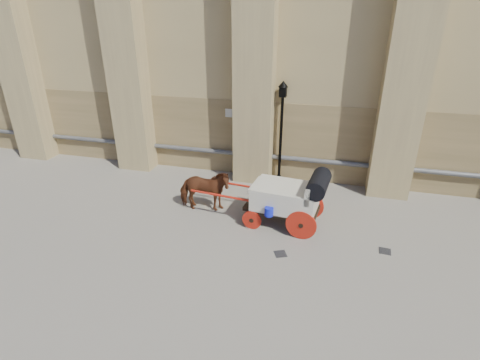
# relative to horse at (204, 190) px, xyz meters

# --- Properties ---
(ground) EXTENTS (90.00, 90.00, 0.00)m
(ground) POSITION_rel_horse_xyz_m (2.00, -0.72, -0.74)
(ground) COLOR slate
(ground) RESTS_ON ground
(horse) EXTENTS (1.84, 1.01, 1.48)m
(horse) POSITION_rel_horse_xyz_m (0.00, 0.00, 0.00)
(horse) COLOR brown
(horse) RESTS_ON ground
(carriage) EXTENTS (4.32, 1.61, 1.85)m
(carriage) POSITION_rel_horse_xyz_m (2.84, -0.21, 0.26)
(carriage) COLOR black
(carriage) RESTS_ON ground
(street_lamp) EXTENTS (0.36, 0.36, 3.85)m
(street_lamp) POSITION_rel_horse_xyz_m (2.01, 3.06, 1.32)
(street_lamp) COLOR black
(street_lamp) RESTS_ON ground
(drain_grate_near) EXTENTS (0.42, 0.42, 0.01)m
(drain_grate_near) POSITION_rel_horse_xyz_m (2.84, -1.80, -0.73)
(drain_grate_near) COLOR black
(drain_grate_near) RESTS_ON ground
(drain_grate_far) EXTENTS (0.34, 0.34, 0.01)m
(drain_grate_far) POSITION_rel_horse_xyz_m (5.67, -0.93, -0.73)
(drain_grate_far) COLOR black
(drain_grate_far) RESTS_ON ground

